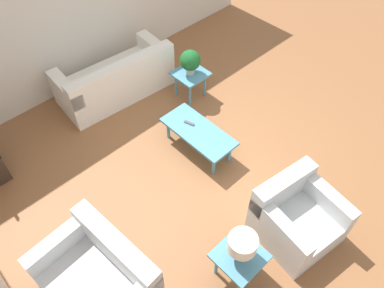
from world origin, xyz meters
TOP-DOWN VIEW (x-y plane):
  - ground_plane at (0.00, 0.00)m, footprint 14.00×14.00m
  - wall_right at (3.06, 0.00)m, footprint 0.12×7.20m
  - sofa at (2.28, 0.06)m, footprint 1.00×1.97m
  - armchair at (-1.37, 0.02)m, footprint 1.01×1.01m
  - loveseat at (-0.34, 2.20)m, footprint 1.30×0.98m
  - coffee_table at (0.44, -0.07)m, footprint 1.15×0.52m
  - side_table_plant at (1.40, -0.82)m, footprint 0.51×0.51m
  - side_table_lamp at (-1.27, 0.95)m, footprint 0.51×0.51m
  - potted_plant at (1.40, -0.82)m, footprint 0.34×0.34m
  - table_lamp at (-1.27, 0.95)m, footprint 0.32×0.32m
  - remote_control at (0.63, -0.07)m, footprint 0.16×0.08m

SIDE VIEW (x-z plane):
  - ground_plane at x=0.00m, z-range 0.00..0.00m
  - sofa at x=2.28m, z-range -0.10..0.71m
  - loveseat at x=-0.34m, z-range -0.10..0.72m
  - armchair at x=-1.37m, z-range -0.09..0.73m
  - coffee_table at x=0.44m, z-range 0.15..0.55m
  - remote_control at x=0.63m, z-range 0.40..0.42m
  - side_table_plant at x=1.40m, z-range 0.17..0.65m
  - side_table_lamp at x=-1.27m, z-range 0.17..0.65m
  - potted_plant at x=1.40m, z-range 0.51..0.93m
  - table_lamp at x=-1.27m, z-range 0.55..0.93m
  - wall_right at x=3.06m, z-range 0.00..2.70m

